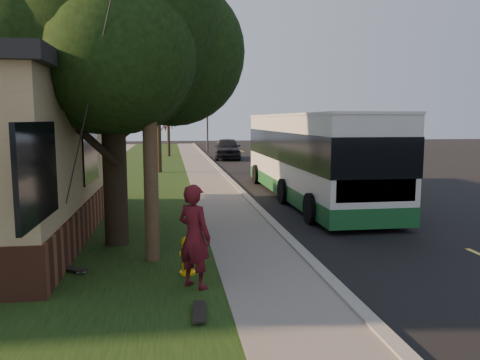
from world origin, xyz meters
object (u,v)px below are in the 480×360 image
object	(u,v)px
utility_pole	(147,39)
skateboarder	(194,236)
transit_bus	(310,154)
skateboard_main	(199,311)
traffic_signal	(207,118)
skateboard_spare	(71,269)
distant_car	(227,148)
bare_tree_near	(159,136)
bare_tree_far	(169,132)
fire_hydrant	(188,255)
dumpster	(8,193)
leafy_tree	(112,27)

from	to	relation	value
utility_pole	skateboarder	bearing A→B (deg)	-65.38
transit_bus	skateboard_main	world-z (taller)	transit_bus
traffic_signal	skateboard_spare	bearing A→B (deg)	-99.10
skateboard_main	skateboard_spare	world-z (taller)	skateboard_main
utility_pole	distant_car	bearing A→B (deg)	79.61
distant_car	skateboarder	bearing A→B (deg)	-92.18
bare_tree_near	bare_tree_far	bearing A→B (deg)	87.61
utility_pole	fire_hydrant	bearing A→B (deg)	-54.62
utility_pole	dumpster	bearing A→B (deg)	130.07
fire_hydrant	skateboarder	distance (m)	0.95
leafy_tree	skateboard_spare	size ratio (longest dim) A/B	10.65
transit_bus	distant_car	xyz separation A→B (m)	(-0.90, 18.68, -0.90)
leafy_tree	bare_tree_near	world-z (taller)	leafy_tree
traffic_signal	skateboard_spare	xyz separation A→B (m)	(-5.37, -33.53, -3.04)
fire_hydrant	skateboard_main	xyz separation A→B (m)	(0.10, -1.99, -0.30)
bare_tree_far	traffic_signal	world-z (taller)	traffic_signal
bare_tree_near	skateboard_main	bearing A→B (deg)	-87.14
bare_tree_far	traffic_signal	distance (m)	5.44
skateboard_main	bare_tree_near	bearing A→B (deg)	92.86
skateboard_spare	skateboard_main	bearing A→B (deg)	-46.04
skateboarder	bare_tree_near	bearing A→B (deg)	-43.83
leafy_tree	skateboard_main	distance (m)	7.05
bare_tree_near	skateboarder	xyz separation A→B (m)	(1.00, -18.76, -1.15)
utility_pole	skateboard_spare	distance (m)	4.80
leafy_tree	skateboard_spare	distance (m)	5.54
utility_pole	bare_tree_near	xyz separation A→B (m)	(-0.19, 17.01, -2.48)
skateboarder	skateboard_spare	world-z (taller)	skateboarder
leafy_tree	bare_tree_far	size ratio (longest dim) A/B	1.94
skateboard_main	distant_car	size ratio (longest dim) A/B	0.17
bare_tree_near	utility_pole	bearing A→B (deg)	-89.34
fire_hydrant	bare_tree_far	distance (m)	30.04
skateboard_spare	distant_car	distance (m)	27.49
transit_bus	dumpster	distance (m)	10.58
fire_hydrant	traffic_signal	world-z (taller)	traffic_signal
bare_tree_far	traffic_signal	size ratio (longest dim) A/B	0.73
utility_pole	leafy_tree	distance (m)	1.94
skateboard_main	dumpster	bearing A→B (deg)	122.65
traffic_signal	bare_tree_far	bearing A→B (deg)	-131.19
transit_bus	skateboard_spare	world-z (taller)	transit_bus
utility_pole	leafy_tree	world-z (taller)	utility_pole
traffic_signal	skateboard_spare	world-z (taller)	traffic_signal
transit_bus	utility_pole	bearing A→B (deg)	-127.20
transit_bus	traffic_signal	bearing A→B (deg)	94.27
traffic_signal	leafy_tree	bearing A→B (deg)	-98.47
bare_tree_far	transit_bus	distance (m)	22.16
bare_tree_far	skateboarder	distance (m)	30.78
skateboard_spare	distant_car	size ratio (longest dim) A/B	0.15
fire_hydrant	utility_pole	xyz separation A→B (m)	(-0.71, 0.99, 4.20)
fire_hydrant	transit_bus	xyz separation A→B (m)	(5.00, 8.51, 1.30)
utility_pole	skateboard_spare	size ratio (longest dim) A/B	12.39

